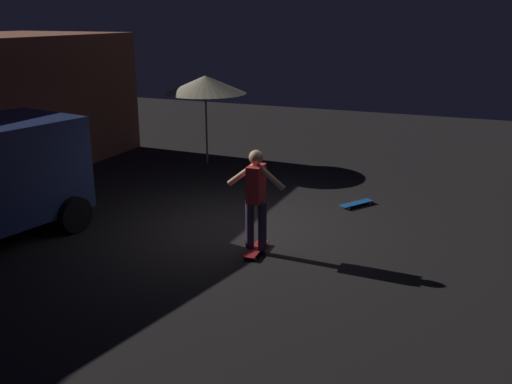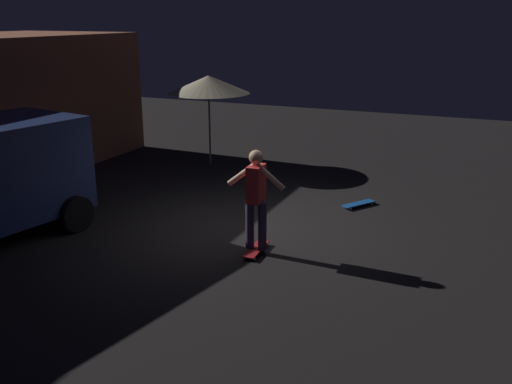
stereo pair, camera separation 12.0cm
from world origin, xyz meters
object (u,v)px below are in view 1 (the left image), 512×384
object	(u,v)px
patio_umbrella	(205,85)
skateboard_spare	(357,203)
skateboard_ridden	(256,249)
skater	(256,193)

from	to	relation	value
patio_umbrella	skateboard_spare	size ratio (longest dim) A/B	3.01
skateboard_ridden	skateboard_spare	world-z (taller)	same
patio_umbrella	skater	bearing A→B (deg)	-145.01
patio_umbrella	skateboard_ridden	bearing A→B (deg)	-145.01
patio_umbrella	skateboard_ridden	size ratio (longest dim) A/B	2.91
skateboard_spare	skater	distance (m)	3.33
skateboard_ridden	patio_umbrella	bearing A→B (deg)	34.99
patio_umbrella	skater	world-z (taller)	patio_umbrella
skateboard_ridden	skater	world-z (taller)	skater
skateboard_spare	skater	world-z (taller)	skater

